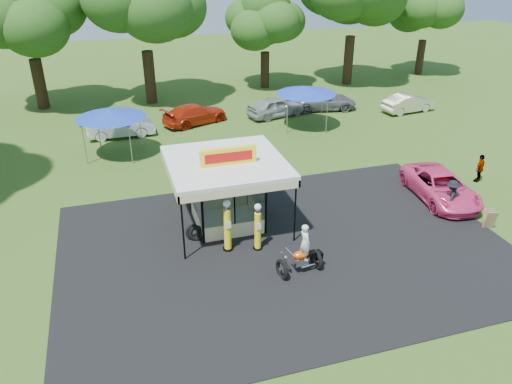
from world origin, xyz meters
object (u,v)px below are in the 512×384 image
at_px(gas_pump_left, 227,227).
at_px(gas_pump_right, 258,228).
at_px(spectator_east_a, 451,197).
at_px(tent_east, 306,91).
at_px(kiosk_car, 217,195).
at_px(pink_sedan, 441,186).
at_px(gas_station_kiosk, 227,191).
at_px(a_frame_sign, 489,219).
at_px(spectator_east_b, 480,168).
at_px(tent_west, 111,114).
at_px(bg_car_d, 325,101).
at_px(bg_car_e, 408,103).
at_px(bg_car_a, 121,126).
at_px(bg_car_b, 195,114).
at_px(bg_car_c, 276,107).
at_px(motorcycle, 303,253).

relative_size(gas_pump_left, gas_pump_right, 1.10).
relative_size(spectator_east_a, tent_east, 0.42).
bearing_deg(kiosk_car, pink_sedan, -104.71).
distance_m(gas_station_kiosk, a_frame_sign, 12.79).
height_order(spectator_east_b, tent_west, tent_west).
relative_size(bg_car_d, tent_west, 1.15).
bearing_deg(a_frame_sign, bg_car_e, 82.92).
bearing_deg(bg_car_a, pink_sedan, -134.09).
relative_size(gas_station_kiosk, spectator_east_b, 3.22).
xyz_separation_m(bg_car_a, bg_car_b, (5.57, 1.26, -0.03)).
bearing_deg(bg_car_c, gas_pump_left, 139.80).
relative_size(bg_car_c, bg_car_e, 1.05).
height_order(kiosk_car, spectator_east_b, spectator_east_b).
distance_m(gas_station_kiosk, bg_car_a, 14.77).
distance_m(motorcycle, bg_car_a, 19.97).
bearing_deg(motorcycle, gas_pump_right, 111.94).
height_order(gas_station_kiosk, bg_car_d, gas_station_kiosk).
relative_size(gas_pump_left, bg_car_b, 0.50).
bearing_deg(gas_pump_right, bg_car_c, 68.60).
relative_size(bg_car_d, tent_east, 1.16).
relative_size(a_frame_sign, tent_west, 0.22).
relative_size(a_frame_sign, bg_car_e, 0.22).
distance_m(bg_car_d, tent_west, 17.96).
bearing_deg(bg_car_d, tent_west, 116.66).
xyz_separation_m(kiosk_car, bg_car_e, (18.44, 10.95, 0.25)).
xyz_separation_m(spectator_east_b, tent_east, (-6.05, 11.80, 1.93)).
relative_size(gas_pump_right, bg_car_e, 0.53).
bearing_deg(gas_pump_right, gas_station_kiosk, 105.55).
height_order(bg_car_d, bg_car_e, bg_car_e).
distance_m(motorcycle, bg_car_d, 23.04).
distance_m(spectator_east_a, bg_car_a, 22.50).
distance_m(a_frame_sign, bg_car_d, 19.96).
distance_m(pink_sedan, bg_car_e, 15.58).
distance_m(a_frame_sign, kiosk_car, 13.60).
height_order(gas_station_kiosk, tent_west, gas_station_kiosk).
bearing_deg(spectator_east_a, a_frame_sign, 78.39).
bearing_deg(kiosk_car, bg_car_d, -42.06).
height_order(kiosk_car, bg_car_e, bg_car_e).
xyz_separation_m(bg_car_a, bg_car_e, (22.69, -0.95, -0.04)).
bearing_deg(pink_sedan, gas_pump_left, -166.64).
bearing_deg(spectator_east_b, bg_car_a, -63.96).
xyz_separation_m(gas_pump_left, motorcycle, (2.60, -2.50, -0.31)).
xyz_separation_m(spectator_east_a, tent_west, (-15.90, 13.03, 1.85)).
xyz_separation_m(bg_car_c, bg_car_e, (10.70, -2.02, -0.06)).
bearing_deg(bg_car_a, bg_car_b, -78.01).
bearing_deg(motorcycle, spectator_east_a, 6.45).
height_order(bg_car_a, bg_car_d, bg_car_a).
xyz_separation_m(kiosk_car, pink_sedan, (11.58, -3.04, 0.27)).
relative_size(motorcycle, bg_car_c, 0.51).
xyz_separation_m(spectator_east_b, bg_car_b, (-13.74, 14.97, -0.09)).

